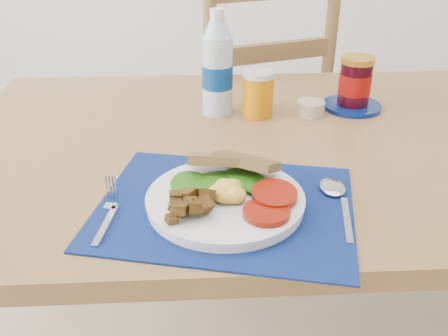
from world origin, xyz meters
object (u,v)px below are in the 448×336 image
water_bottle (217,69)px  juice_glass (258,95)px  jam_on_saucer (355,86)px  chair_far (254,91)px  breakfast_plate (222,197)px

water_bottle → juice_glass: water_bottle is taller
juice_glass → jam_on_saucer: size_ratio=0.71×
chair_far → water_bottle: chair_far is taller
breakfast_plate → jam_on_saucer: (0.35, 0.44, 0.04)m
chair_far → breakfast_plate: 0.95m
jam_on_saucer → juice_glass: bearing=-172.7°
chair_far → breakfast_plate: size_ratio=4.76×
water_bottle → jam_on_saucer: water_bottle is taller
breakfast_plate → water_bottle: bearing=105.4°
chair_far → juice_glass: size_ratio=12.26×
chair_far → juice_glass: chair_far is taller
chair_far → breakfast_plate: chair_far is taller
juice_glass → jam_on_saucer: jam_on_saucer is taller
breakfast_plate → juice_glass: 0.42m
chair_far → water_bottle: 0.57m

